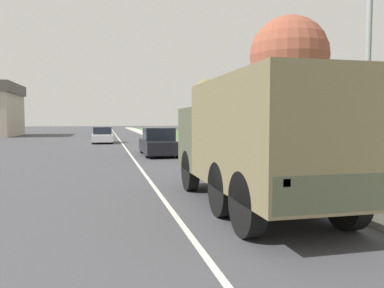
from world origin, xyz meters
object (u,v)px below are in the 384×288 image
at_px(lamp_post, 362,21).
at_px(car_second_ahead, 103,136).
at_px(military_truck, 256,138).
at_px(car_nearest_ahead, 159,143).

bearing_deg(lamp_post, car_second_ahead, 103.05).
distance_m(car_second_ahead, lamp_post, 27.86).
height_order(military_truck, lamp_post, lamp_post).
bearing_deg(car_nearest_ahead, car_second_ahead, 104.50).
height_order(car_second_ahead, lamp_post, lamp_post).
relative_size(military_truck, car_nearest_ahead, 1.41).
bearing_deg(car_second_ahead, lamp_post, -76.95).
relative_size(car_second_ahead, lamp_post, 0.61).
height_order(military_truck, car_nearest_ahead, military_truck).
bearing_deg(car_second_ahead, car_nearest_ahead, -75.50).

